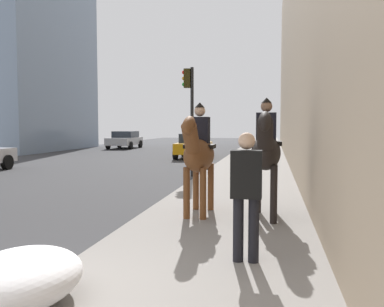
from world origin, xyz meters
The scene contains 7 objects.
mounted_horse_near centered at (4.68, -1.18, 1.36)m, with size 2.15×0.61×2.25m.
mounted_horse_far centered at (4.60, -2.50, 1.42)m, with size 2.15×0.60×2.33m.
pedestrian_greeting centered at (1.99, -2.29, 1.10)m, with size 0.26×0.40×1.70m.
car_near_lane centered at (20.41, 1.90, 0.76)m, with size 3.97×2.00×1.44m.
car_far_lane centered at (29.43, 9.53, 0.76)m, with size 4.40×2.20×1.44m.
traffic_light_near_curb centered at (11.72, 0.41, 2.71)m, with size 0.20×0.44×4.06m.
snow_pile_near centered at (0.24, -0.15, 0.38)m, with size 1.53×1.18×0.53m, color white.
Camera 1 is at (-3.36, -2.61, 1.91)m, focal length 38.53 mm.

